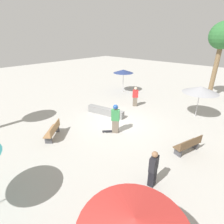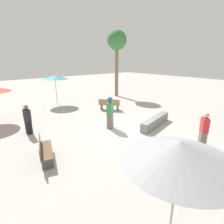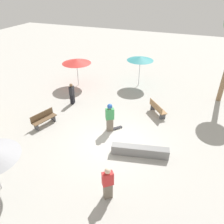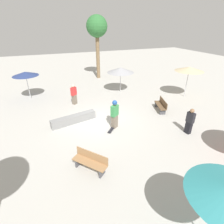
% 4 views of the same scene
% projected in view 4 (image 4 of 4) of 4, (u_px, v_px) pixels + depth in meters
% --- Properties ---
extents(ground_plane, '(60.00, 60.00, 0.00)m').
position_uv_depth(ground_plane, '(101.00, 122.00, 11.40)').
color(ground_plane, '#B2AFA8').
extents(skater_main, '(0.55, 0.48, 1.80)m').
position_uv_depth(skater_main, '(115.00, 113.00, 10.36)').
color(skater_main, '#726656').
rests_on(skater_main, ground_plane).
extents(skateboard, '(0.69, 0.72, 0.07)m').
position_uv_depth(skateboard, '(111.00, 129.00, 10.46)').
color(skateboard, black).
rests_on(skateboard, ground_plane).
extents(concrete_ledge, '(2.94, 1.01, 0.53)m').
position_uv_depth(concrete_ledge, '(74.00, 119.00, 11.17)').
color(concrete_ledge, gray).
rests_on(concrete_ledge, ground_plane).
extents(bench_near, '(1.37, 1.51, 0.85)m').
position_uv_depth(bench_near, '(90.00, 162.00, 7.52)').
color(bench_near, '#47474C').
rests_on(bench_near, ground_plane).
extents(bench_far, '(0.91, 1.66, 0.85)m').
position_uv_depth(bench_far, '(161.00, 105.00, 12.65)').
color(bench_far, '#47474C').
rests_on(bench_far, ground_plane).
extents(shade_umbrella_grey, '(2.39, 2.39, 2.25)m').
position_uv_depth(shade_umbrella_grey, '(121.00, 70.00, 15.48)').
color(shade_umbrella_grey, '#B7B7BC').
rests_on(shade_umbrella_grey, ground_plane).
extents(shade_umbrella_navy, '(2.02, 2.02, 2.29)m').
position_uv_depth(shade_umbrella_navy, '(25.00, 74.00, 13.96)').
color(shade_umbrella_navy, '#B7B7BC').
rests_on(shade_umbrella_navy, ground_plane).
extents(shade_umbrella_tan, '(2.30, 2.30, 2.58)m').
position_uv_depth(shade_umbrella_tan, '(189.00, 69.00, 14.23)').
color(shade_umbrella_tan, '#B7B7BC').
rests_on(shade_umbrella_tan, ground_plane).
extents(palm_tree_center_right, '(2.21, 2.21, 6.55)m').
position_uv_depth(palm_tree_center_right, '(97.00, 28.00, 18.16)').
color(palm_tree_center_right, brown).
rests_on(palm_tree_center_right, ground_plane).
extents(bystander_watching, '(0.29, 0.45, 1.56)m').
position_uv_depth(bystander_watching, '(190.00, 121.00, 9.89)').
color(bystander_watching, black).
rests_on(bystander_watching, ground_plane).
extents(bystander_far, '(0.50, 0.47, 1.63)m').
position_uv_depth(bystander_far, '(74.00, 94.00, 13.53)').
color(bystander_far, '#726656').
rests_on(bystander_far, ground_plane).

